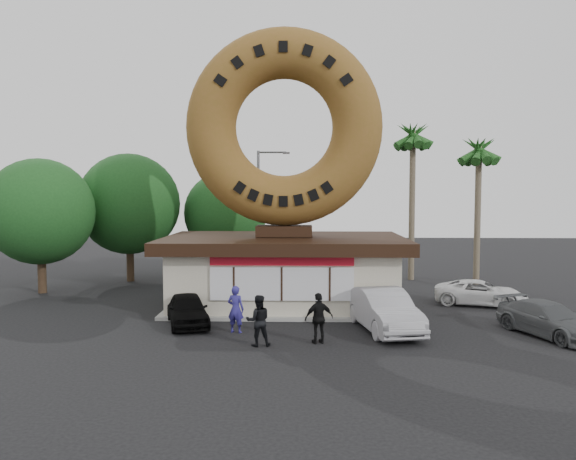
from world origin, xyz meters
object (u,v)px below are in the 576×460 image
(person_right, at_px, (319,318))
(car_black, at_px, (187,309))
(street_lamp, at_px, (261,205))
(car_silver, at_px, (384,310))
(giant_donut, at_px, (284,128))
(car_grey, at_px, (549,319))
(person_center, at_px, (258,320))
(person_left, at_px, (236,309))
(donut_shop, at_px, (284,269))
(car_white, at_px, (481,293))

(person_right, distance_m, car_black, 5.86)
(street_lamp, height_order, car_silver, street_lamp)
(giant_donut, height_order, car_grey, giant_donut)
(person_center, xyz_separation_m, car_grey, (10.76, 1.63, -0.27))
(person_left, relative_size, car_silver, 0.37)
(person_center, height_order, car_silver, person_center)
(giant_donut, height_order, person_right, giant_donut)
(giant_donut, distance_m, person_left, 9.18)
(car_black, bearing_deg, giant_donut, 28.83)
(street_lamp, relative_size, person_center, 4.45)
(car_silver, bearing_deg, street_lamp, 100.50)
(person_center, bearing_deg, car_grey, 179.20)
(car_grey, bearing_deg, street_lamp, 106.09)
(person_right, relative_size, car_black, 0.49)
(car_grey, bearing_deg, car_black, 152.55)
(giant_donut, bearing_deg, person_left, -108.33)
(street_lamp, distance_m, car_black, 14.59)
(person_left, height_order, car_grey, person_left)
(car_grey, bearing_deg, giant_donut, 130.41)
(giant_donut, distance_m, person_right, 10.02)
(car_silver, relative_size, car_grey, 1.12)
(donut_shop, distance_m, person_right, 6.75)
(person_right, distance_m, car_grey, 8.72)
(giant_donut, bearing_deg, car_silver, -49.11)
(car_silver, distance_m, car_grey, 6.08)
(street_lamp, bearing_deg, car_black, -97.89)
(car_silver, height_order, car_white, car_silver)
(person_center, distance_m, car_white, 12.40)
(person_left, bearing_deg, car_white, -136.92)
(giant_donut, height_order, car_white, giant_donut)
(person_center, bearing_deg, giant_donut, -105.01)
(street_lamp, height_order, car_white, street_lamp)
(donut_shop, distance_m, car_grey, 11.44)
(car_white, bearing_deg, giant_donut, 109.08)
(donut_shop, xyz_separation_m, street_lamp, (-1.86, 10.02, 2.72))
(car_black, xyz_separation_m, car_silver, (7.82, -0.72, 0.17))
(giant_donut, relative_size, street_lamp, 1.14)
(giant_donut, relative_size, car_grey, 2.10)
(giant_donut, height_order, street_lamp, giant_donut)
(car_white, bearing_deg, street_lamp, 66.04)
(street_lamp, relative_size, car_grey, 1.85)
(person_left, bearing_deg, donut_shop, -91.76)
(person_left, bearing_deg, person_center, 135.54)
(street_lamp, xyz_separation_m, person_right, (3.31, -16.55, -3.58))
(car_black, distance_m, car_grey, 13.93)
(person_right, bearing_deg, car_grey, 169.79)
(person_center, relative_size, car_silver, 0.37)
(street_lamp, relative_size, person_left, 4.42)
(donut_shop, relative_size, person_left, 6.19)
(car_black, height_order, car_silver, car_silver)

